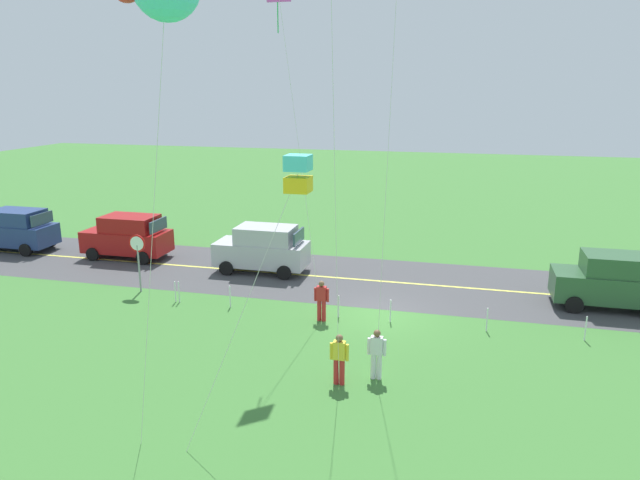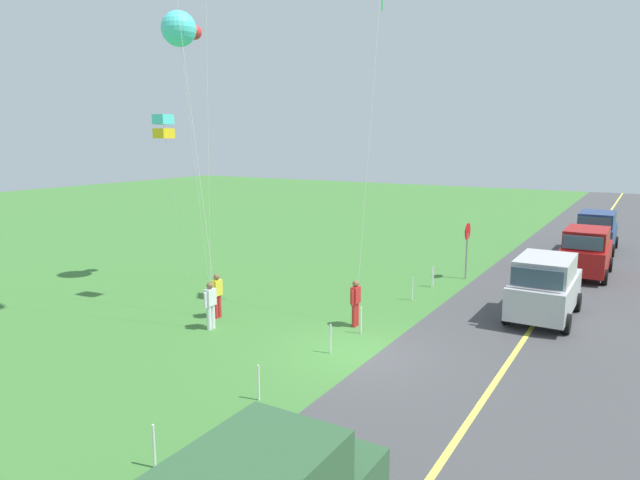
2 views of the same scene
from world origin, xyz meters
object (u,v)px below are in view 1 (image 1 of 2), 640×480
car_suv_foreground (263,248)px  person_child_watcher (322,299)px  car_parked_east_near (128,236)px  stop_sign (138,252)px  person_adult_companion (339,358)px  person_adult_near (377,353)px  kite_green_far (298,174)px  car_parked_east_far (15,229)px  car_parked_west_near (613,281)px

car_suv_foreground → person_child_watcher: bearing=128.4°
car_parked_east_near → stop_sign: 5.71m
person_adult_companion → person_adult_near: bearing=-5.9°
stop_sign → kite_green_far: 13.84m
car_parked_east_far → person_adult_companion: car_parked_east_far is taller
kite_green_far → car_parked_west_near: bearing=-130.4°
car_suv_foreground → person_child_watcher: (-4.20, 5.31, -0.29)m
person_adult_companion → car_suv_foreground: bearing=84.2°
car_suv_foreground → kite_green_far: (-5.44, 12.63, 5.54)m
person_adult_near → person_child_watcher: 4.85m
person_adult_near → car_parked_east_near: bearing=-15.0°
car_parked_west_near → kite_green_far: bearing=49.6°
person_adult_companion → stop_sign: bearing=113.3°
stop_sign → person_child_watcher: stop_sign is taller
car_parked_east_far → person_adult_near: size_ratio=2.75×
car_parked_east_near → car_parked_east_far: bearing=1.2°
stop_sign → person_child_watcher: 8.59m
stop_sign → person_adult_companion: (-10.12, 5.92, -0.94)m
person_child_watcher → stop_sign: bearing=-87.3°
car_suv_foreground → stop_sign: size_ratio=1.72×
car_parked_east_near → person_adult_companion: car_parked_east_near is taller
car_parked_east_far → person_child_watcher: size_ratio=2.75×
person_adult_companion → car_parked_east_near: bearing=105.7°
person_adult_near → person_adult_companion: 1.19m
kite_green_far → person_adult_near: bearing=-114.1°
person_adult_near → car_parked_east_far: bearing=-5.3°
car_suv_foreground → person_adult_companion: (-5.88, 9.94, -0.29)m
car_parked_east_near → person_adult_near: car_parked_east_near is taller
person_child_watcher → car_suv_foreground: bearing=-130.3°
car_parked_west_near → car_parked_east_far: bearing=-3.1°
stop_sign → person_adult_near: bearing=154.5°
car_parked_west_near → kite_green_far: kite_green_far is taller
person_adult_companion → person_child_watcher: (1.68, -4.63, 0.00)m
person_child_watcher → kite_green_far: bearing=21.0°
car_parked_west_near → person_child_watcher: car_parked_west_near is taller
car_parked_east_near → person_child_watcher: 13.18m
car_parked_east_near → person_adult_companion: size_ratio=2.75×
stop_sign → car_suv_foreground: bearing=-136.5°
person_adult_companion → person_child_watcher: 4.92m
person_child_watcher → person_adult_near: bearing=45.3°
car_parked_west_near → person_child_watcher: 11.74m
car_parked_west_near → kite_green_far: size_ratio=0.62×
car_parked_east_far → stop_sign: stop_sign is taller
car_parked_east_near → stop_sign: stop_sign is taller
car_parked_east_far → person_adult_companion: bearing=152.9°
car_parked_east_far → person_adult_near: car_parked_east_far is taller
car_suv_foreground → stop_sign: bearing=43.5°
kite_green_far → car_parked_east_far: bearing=-33.4°
car_suv_foreground → stop_sign: stop_sign is taller
car_suv_foreground → person_adult_companion: size_ratio=2.75×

